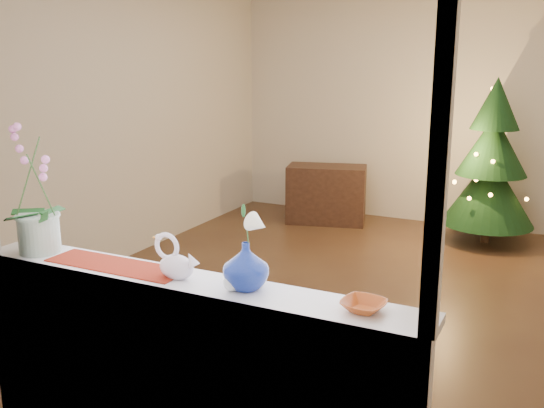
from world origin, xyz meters
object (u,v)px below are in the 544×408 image
(blue_vase, at_px, (246,262))
(amber_dish, at_px, (364,306))
(swan, at_px, (176,258))
(xmas_tree, at_px, (491,162))
(side_table, at_px, (326,194))
(paperweight, at_px, (232,282))
(orchid_pot, at_px, (35,190))

(blue_vase, distance_m, amber_dish, 0.52)
(swan, distance_m, blue_vase, 0.33)
(swan, xyz_separation_m, xmas_tree, (0.81, 4.33, -0.17))
(side_table, bearing_deg, swan, -92.22)
(paperweight, distance_m, xmas_tree, 4.38)
(orchid_pot, relative_size, paperweight, 8.42)
(swan, relative_size, paperweight, 2.98)
(swan, xyz_separation_m, paperweight, (0.29, -0.02, -0.06))
(orchid_pot, bearing_deg, paperweight, -1.53)
(orchid_pot, xyz_separation_m, amber_dish, (1.67, 0.01, -0.30))
(swan, xyz_separation_m, amber_dish, (0.84, 0.02, -0.08))
(orchid_pot, bearing_deg, amber_dish, 0.47)
(blue_vase, distance_m, paperweight, 0.10)
(amber_dish, xyz_separation_m, side_table, (-1.81, 4.31, -0.61))
(swan, bearing_deg, paperweight, -16.78)
(orchid_pot, height_order, swan, orchid_pot)
(xmas_tree, height_order, side_table, xmas_tree)
(orchid_pot, xyz_separation_m, paperweight, (1.12, -0.03, -0.28))
(paperweight, bearing_deg, amber_dish, 4.52)
(xmas_tree, bearing_deg, orchid_pot, -110.64)
(swan, bearing_deg, orchid_pot, 166.76)
(paperweight, xyz_separation_m, side_table, (-1.26, 4.36, -0.63))
(amber_dish, distance_m, xmas_tree, 4.31)
(side_table, bearing_deg, blue_vase, -88.03)
(blue_vase, bearing_deg, amber_dish, -0.53)
(amber_dish, distance_m, side_table, 4.72)
(blue_vase, height_order, paperweight, blue_vase)
(blue_vase, xyz_separation_m, paperweight, (-0.04, -0.05, -0.08))
(blue_vase, height_order, side_table, blue_vase)
(side_table, bearing_deg, orchid_pot, -102.89)
(xmas_tree, bearing_deg, swan, -100.53)
(blue_vase, relative_size, paperweight, 3.07)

